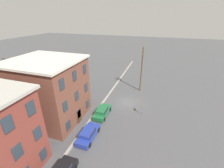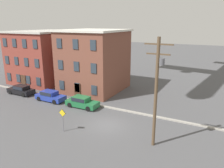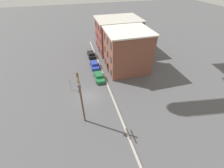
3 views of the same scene
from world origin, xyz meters
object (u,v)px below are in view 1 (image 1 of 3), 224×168
(car_blue, at_px, (88,134))
(utility_pole, at_px, (142,67))
(caution_sign, at_px, (143,107))
(car_green, at_px, (102,111))

(car_blue, relative_size, utility_pole, 0.45)
(caution_sign, distance_m, utility_pole, 9.96)
(car_green, xyz_separation_m, caution_sign, (2.23, -6.46, 0.88))
(car_green, relative_size, utility_pole, 0.45)
(utility_pole, bearing_deg, car_green, 157.41)
(car_blue, xyz_separation_m, car_green, (5.47, 0.08, 0.00))
(car_blue, bearing_deg, utility_pole, -15.38)
(caution_sign, bearing_deg, car_blue, 140.35)
(car_blue, height_order, caution_sign, caution_sign)
(car_blue, distance_m, car_green, 5.47)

